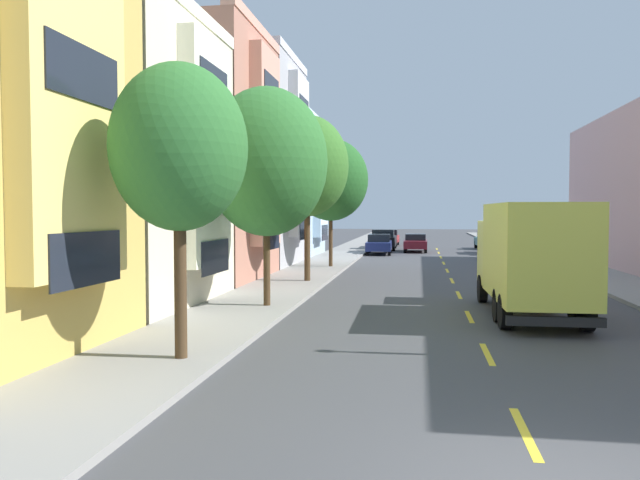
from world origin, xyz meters
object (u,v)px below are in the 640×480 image
Objects in this scene: street_tree_nearest at (179,148)px; parked_sedan_sky at (542,261)px; street_tree_farthest at (331,180)px; street_tree_third at (307,166)px; moving_burgundy_sedan at (415,242)px; parked_hatchback_red at (389,238)px; parked_wagon_charcoal at (510,249)px; parked_wagon_navy at (379,243)px; parked_suv_silver at (499,241)px; parked_pickup_black at (384,240)px; parked_hatchback_teal at (487,240)px; delivery_box_truck at (531,253)px; street_tree_second at (266,162)px.

parked_sedan_sky is at bearing 61.12° from street_tree_nearest.
street_tree_third is at bearing -90.00° from street_tree_farthest.
street_tree_nearest is at bearing -96.91° from moving_burgundy_sedan.
parked_wagon_charcoal is at bearing -63.86° from parked_hatchback_red.
parked_wagon_charcoal and parked_wagon_navy have the same top height.
parked_sedan_sky is (10.87, 4.96, -4.44)m from street_tree_third.
parked_suv_silver is at bearing 52.88° from street_tree_farthest.
parked_suv_silver is at bearing 10.93° from parked_wagon_navy.
parked_sedan_sky is at bearing -59.23° from parked_wagon_navy.
street_tree_nearest is 40.59m from parked_pickup_black.
street_tree_third reaches higher than parked_hatchback_teal.
delivery_box_truck is 28.24m from parked_wagon_navy.
parked_hatchback_teal is at bearing 69.10° from street_tree_third.
parked_hatchback_teal is at bearing 41.82° from parked_wagon_navy.
parked_sedan_sky is (10.87, 12.33, -4.04)m from street_tree_second.
delivery_box_truck is 30.94m from moving_burgundy_sedan.
street_tree_third is 20.58m from parked_wagon_navy.
delivery_box_truck is (8.20, 7.26, -2.55)m from street_tree_nearest.
street_tree_second reaches higher than parked_wagon_navy.
street_tree_nearest reaches higher than moving_burgundy_sedan.
street_tree_farthest is 1.58× the size of moving_burgundy_sedan.
street_tree_third reaches higher than parked_wagon_navy.
parked_hatchback_red is at bearing 116.14° from parked_wagon_charcoal.
parked_hatchback_teal is 0.90× the size of moving_burgundy_sedan.
street_tree_nearest is 1.50× the size of parked_hatchback_red.
parked_suv_silver is (10.89, 36.50, -3.49)m from street_tree_nearest.
street_tree_third is at bearing -116.58° from parked_suv_silver.
street_tree_farthest is at bearing 90.00° from street_tree_second.
parked_hatchback_red is (-8.80, 27.20, 0.01)m from parked_sedan_sky.
delivery_box_truck is (8.20, -0.11, -2.86)m from street_tree_second.
street_tree_second is at bearing -93.35° from parked_pickup_black.
street_tree_farthest is 23.43m from parked_hatchback_teal.
parked_wagon_navy is at bearing -169.07° from parked_suv_silver.
parked_hatchback_teal is (-0.09, 13.30, -0.05)m from parked_wagon_charcoal.
street_tree_third is 1.80× the size of parked_hatchback_red.
parked_pickup_black is (-6.27, 33.12, -1.10)m from delivery_box_truck.
parked_sedan_sky is 22.87m from parked_hatchback_teal.
parked_wagon_navy and parked_hatchback_teal have the same top height.
street_tree_second is 31.33m from parked_suv_silver.
street_tree_nearest is 35.01m from parked_wagon_navy.
parked_hatchback_teal is at bearing 14.13° from parked_pickup_black.
parked_suv_silver is (0.02, 16.79, 0.24)m from parked_sedan_sky.
street_tree_third is 1.61× the size of parked_sedan_sky.
parked_suv_silver is at bearing -13.10° from moving_burgundy_sedan.
street_tree_third is at bearing 90.00° from street_tree_second.
parked_wagon_navy is at bearing -138.18° from parked_hatchback_teal.
street_tree_second is 1.49× the size of parked_wagon_navy.
parked_hatchback_teal is 7.59m from moving_burgundy_sedan.
street_tree_nearest is at bearing -90.00° from street_tree_second.
parked_hatchback_teal is (10.63, 20.46, -4.21)m from street_tree_farthest.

